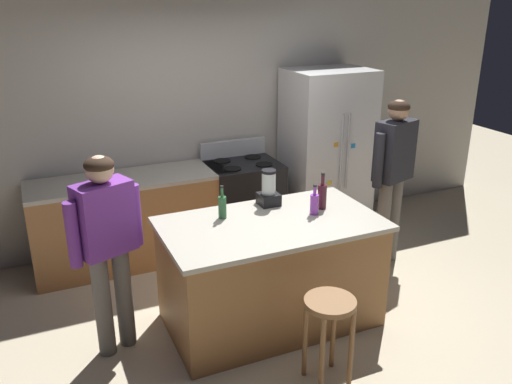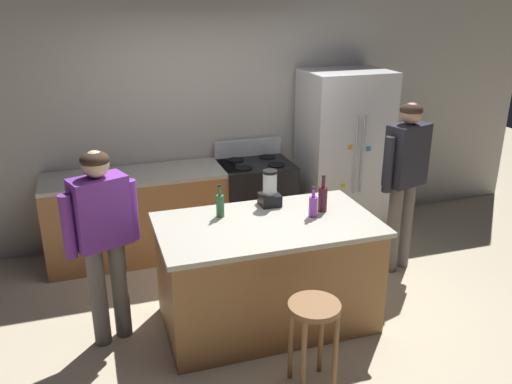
{
  "view_description": "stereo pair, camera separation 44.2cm",
  "coord_description": "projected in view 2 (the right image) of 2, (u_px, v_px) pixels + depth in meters",
  "views": [
    {
      "loc": [
        -1.69,
        -3.5,
        2.63
      ],
      "look_at": [
        0.0,
        0.3,
        1.07
      ],
      "focal_mm": 37.44,
      "sensor_mm": 36.0,
      "label": 1
    },
    {
      "loc": [
        -1.28,
        -3.66,
        2.63
      ],
      "look_at": [
        0.0,
        0.3,
        1.07
      ],
      "focal_mm": 37.44,
      "sensor_mm": 36.0,
      "label": 2
    }
  ],
  "objects": [
    {
      "name": "refrigerator",
      "position": [
        343.0,
        154.0,
        5.97
      ],
      "size": [
        0.9,
        0.73,
        1.85
      ],
      "color": "silver",
      "rests_on": "ground_plane"
    },
    {
      "name": "bottle_wine",
      "position": [
        323.0,
        198.0,
        4.41
      ],
      "size": [
        0.08,
        0.08,
        0.32
      ],
      "color": "#471923",
      "rests_on": "kitchen_island"
    },
    {
      "name": "back_wall",
      "position": [
        210.0,
        117.0,
        5.82
      ],
      "size": [
        8.0,
        0.1,
        2.7
      ],
      "primitive_type": "cube",
      "color": "#BCB7AD",
      "rests_on": "ground_plane"
    },
    {
      "name": "kitchen_island",
      "position": [
        267.0,
        273.0,
        4.39
      ],
      "size": [
        1.75,
        0.99,
        0.92
      ],
      "color": "#9E6B3D",
      "rests_on": "ground_plane"
    },
    {
      "name": "person_by_sink_right",
      "position": [
        405.0,
        172.0,
        5.07
      ],
      "size": [
        0.59,
        0.33,
        1.69
      ],
      "color": "#66605B",
      "rests_on": "ground_plane"
    },
    {
      "name": "bottle_soda",
      "position": [
        313.0,
        206.0,
        4.31
      ],
      "size": [
        0.07,
        0.07,
        0.26
      ],
      "color": "purple",
      "rests_on": "kitchen_island"
    },
    {
      "name": "person_by_island_left",
      "position": [
        103.0,
        231.0,
        3.99
      ],
      "size": [
        0.58,
        0.35,
        1.58
      ],
      "color": "#66605B",
      "rests_on": "ground_plane"
    },
    {
      "name": "ground_plane",
      "position": [
        267.0,
        320.0,
        4.56
      ],
      "size": [
        14.0,
        14.0,
        0.0
      ],
      "primitive_type": "plane",
      "color": "beige"
    },
    {
      "name": "back_counter_run",
      "position": [
        146.0,
        215.0,
        5.55
      ],
      "size": [
        2.0,
        0.64,
        0.92
      ],
      "color": "#9E6B3D",
      "rests_on": "ground_plane"
    },
    {
      "name": "bottle_olive_oil",
      "position": [
        220.0,
        205.0,
        4.31
      ],
      "size": [
        0.07,
        0.07,
        0.28
      ],
      "color": "#2D6638",
      "rests_on": "kitchen_island"
    },
    {
      "name": "bar_stool",
      "position": [
        314.0,
        323.0,
        3.63
      ],
      "size": [
        0.36,
        0.36,
        0.67
      ],
      "color": "brown",
      "rests_on": "ground_plane"
    },
    {
      "name": "blender_appliance",
      "position": [
        270.0,
        191.0,
        4.53
      ],
      "size": [
        0.17,
        0.17,
        0.31
      ],
      "color": "black",
      "rests_on": "kitchen_island"
    },
    {
      "name": "stove_range",
      "position": [
        256.0,
        202.0,
        5.86
      ],
      "size": [
        0.76,
        0.65,
        1.1
      ],
      "color": "black",
      "rests_on": "ground_plane"
    }
  ]
}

